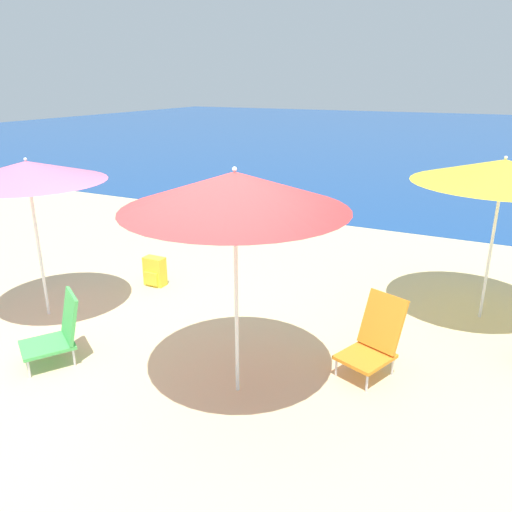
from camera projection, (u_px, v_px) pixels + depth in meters
ground_plane at (199, 381)px, 5.00m from camera, size 60.00×60.00×0.00m
sea_water at (459, 135)px, 27.09m from camera, size 60.00×40.00×0.01m
beach_umbrella_red at (235, 191)px, 4.21m from camera, size 1.99×1.99×2.17m
beach_umbrella_pink at (27, 172)px, 5.82m from camera, size 1.81×1.81×2.00m
beach_umbrella_yellow at (504, 171)px, 5.74m from camera, size 2.07×2.07×2.04m
beach_chair_orange at (374, 339)px, 5.06m from camera, size 0.64×0.74×0.80m
beach_chair_green at (58, 331)px, 5.27m from camera, size 0.70×0.74×0.74m
backpack_yellow at (155, 272)px, 7.28m from camera, size 0.31×0.20×0.43m
water_bottle at (392, 334)px, 5.72m from camera, size 0.06×0.06×0.25m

